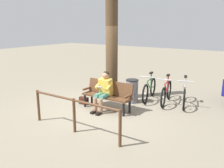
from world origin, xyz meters
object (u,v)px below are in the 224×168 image
handbag (84,101)px  litter_bin (132,91)px  tree_trunk (112,47)px  person_reading (104,89)px  bench (108,93)px  bicycle_silver (184,94)px  bicycle_orange (149,89)px  bicycle_black (166,92)px

handbag → litter_bin: litter_bin is taller
handbag → tree_trunk: size_ratio=0.08×
person_reading → litter_bin: person_reading is taller
bench → litter_bin: 1.04m
handbag → bicycle_silver: (-2.75, -1.77, 0.24)m
person_reading → tree_trunk: (0.48, -1.12, 1.15)m
bicycle_orange → litter_bin: bearing=-39.2°
bicycle_black → bicycle_silver: bearing=92.3°
tree_trunk → person_reading: bearing=113.2°
bicycle_black → handbag: bearing=-64.2°
bicycle_silver → bicycle_orange: same height
person_reading → bicycle_silver: size_ratio=0.74×
bench → bicycle_silver: (-1.82, -1.70, -0.15)m
person_reading → bicycle_orange: size_ratio=0.72×
bench → bicycle_orange: bicycle_orange is taller
bicycle_silver → person_reading: bearing=-61.8°
person_reading → tree_trunk: tree_trunk is taller
bench → bicycle_silver: bicycle_silver is taller
bicycle_orange → bench: bearing=-31.9°
bench → handbag: size_ratio=5.34×
bicycle_black → bicycle_orange: (0.64, -0.05, 0.00)m
bicycle_silver → bicycle_black: same height
litter_bin → bicycle_black: bearing=-149.5°
handbag → bicycle_silver: bearing=-147.2°
bench → person_reading: 0.23m
bench → litter_bin: bearing=-105.9°
tree_trunk → bicycle_orange: tree_trunk is taller
bench → handbag: 1.00m
person_reading → litter_bin: (-0.32, -1.15, -0.27)m
bench → handbag: bench is taller
person_reading → handbag: 1.05m
handbag → bicycle_black: bearing=-143.2°
tree_trunk → handbag: bearing=68.4°
handbag → bicycle_silver: 3.28m
tree_trunk → bicycle_orange: bearing=-150.3°
person_reading → handbag: size_ratio=4.00×
bicycle_orange → handbag: bearing=-53.2°
bicycle_black → bicycle_orange: bearing=-105.2°
bench → tree_trunk: (0.51, -0.96, 1.31)m
person_reading → bicycle_silver: 2.65m
bench → bicycle_black: bicycle_black is taller
person_reading → bicycle_silver: person_reading is taller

